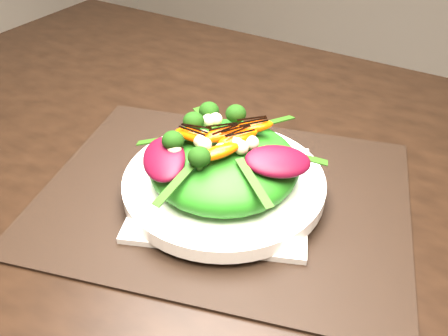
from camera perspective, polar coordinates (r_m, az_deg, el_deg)
The scene contains 10 objects.
dining_table at distance 0.72m, azimuth 5.90°, elevation -1.40°, with size 1.60×0.90×0.75m, color black.
placemat at distance 0.65m, azimuth -0.00°, elevation -3.21°, with size 0.49×0.37×0.00m, color black.
plate_base at distance 0.65m, azimuth 0.00°, elevation -2.78°, with size 0.23×0.23×0.01m, color silver.
salad_bowl at distance 0.64m, azimuth 0.00°, elevation -1.79°, with size 0.27×0.27×0.02m, color white.
lettuce_mound at distance 0.62m, azimuth 0.00°, elevation 0.49°, with size 0.20×0.20×0.07m, color #257315.
radicchio_leaf at distance 0.58m, azimuth 6.51°, elevation 0.81°, with size 0.08×0.05×0.02m, color #430716.
orange_segment at distance 0.62m, azimuth 1.31°, elevation 5.00°, with size 0.06×0.02×0.01m, color #FF4704.
broccoli_floret at distance 0.65m, azimuth -3.54°, elevation 6.79°, with size 0.04×0.04×0.04m, color #153209.
macadamia_nut at distance 0.57m, azimuth 0.49°, elevation 1.80°, with size 0.02×0.02×0.02m, color beige.
balsamic_drizzle at distance 0.62m, azimuth 1.32°, elevation 5.63°, with size 0.05×0.00×0.00m, color black.
Camera 1 is at (0.23, -0.52, 1.17)m, focal length 38.00 mm.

